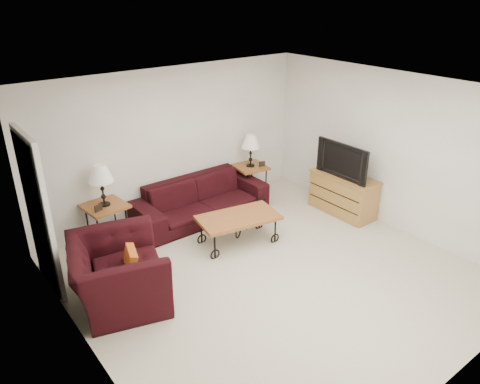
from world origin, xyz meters
name	(u,v)px	position (x,y,z in m)	size (l,w,h in m)	color
ground	(271,274)	(0.00, 0.00, 0.00)	(5.00, 5.00, 0.00)	#B8B39D
wall_back	(174,143)	(0.00, 2.50, 1.25)	(5.00, 0.02, 2.50)	white
wall_front	(464,285)	(0.00, -2.50, 1.25)	(5.00, 0.02, 2.50)	white
wall_left	(80,258)	(-2.50, 0.00, 1.25)	(0.02, 5.00, 2.50)	white
wall_right	(392,152)	(2.50, 0.00, 1.25)	(0.02, 5.00, 2.50)	white
ceiling	(277,94)	(0.00, 0.00, 2.50)	(5.00, 5.00, 0.00)	white
doorway	(37,216)	(-2.47, 1.65, 1.02)	(0.08, 0.94, 2.04)	black
sofa	(201,199)	(0.19, 2.02, 0.34)	(2.31, 0.90, 0.67)	black
side_table_left	(107,224)	(-1.41, 2.20, 0.32)	(0.59, 0.59, 0.64)	#9A5B27
side_table_right	(250,181)	(1.41, 2.20, 0.30)	(0.55, 0.55, 0.60)	#9A5B27
lamp_left	(102,185)	(-1.41, 2.20, 0.96)	(0.36, 0.36, 0.64)	black
lamp_right	(251,151)	(1.41, 2.20, 0.90)	(0.34, 0.34, 0.60)	black
photo_frame_left	(98,208)	(-1.56, 2.05, 0.70)	(0.13, 0.02, 0.11)	black
photo_frame_right	(262,164)	(1.56, 2.05, 0.65)	(0.12, 0.02, 0.10)	black
coffee_table	(238,229)	(0.17, 0.96, 0.23)	(1.21, 0.66, 0.45)	#9A5B27
armchair	(118,273)	(-1.88, 0.74, 0.41)	(1.26, 1.10, 0.82)	black
throw_pillow	(130,263)	(-1.72, 0.69, 0.52)	(0.37, 0.10, 0.37)	#C34219
tv_stand	(343,194)	(2.23, 0.66, 0.35)	(0.48, 1.16, 0.69)	#A9723E
television	(346,160)	(2.21, 0.66, 0.99)	(1.03, 0.14, 0.60)	black
backpack	(256,199)	(1.10, 1.66, 0.21)	(0.33, 0.25, 0.42)	black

